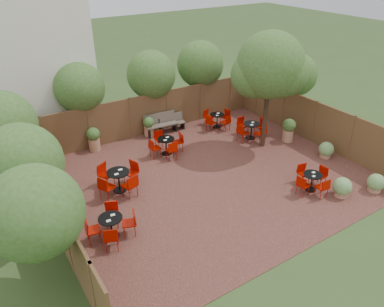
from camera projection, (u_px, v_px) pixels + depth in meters
ground at (208, 178)px, 14.99m from camera, size 80.00×80.00×0.00m
courtyard_paving at (208, 177)px, 14.99m from camera, size 12.00×10.00×0.02m
fence_back at (149, 114)px, 18.20m from camera, size 12.00×0.08×2.00m
fence_left at (51, 206)px, 11.67m from camera, size 0.08×10.00×2.00m
fence_right at (314, 122)px, 17.35m from camera, size 0.08×10.00×2.00m
neighbour_building at (26, 51)px, 16.83m from camera, size 5.00×4.00×8.00m
overhang_foliage at (125, 103)px, 14.83m from camera, size 15.50×10.68×2.47m
courtyard_tree at (270, 69)px, 15.63m from camera, size 2.94×2.87×5.21m
park_bench_left at (171, 122)px, 18.64m from camera, size 1.39×0.55×0.84m
park_bench_right at (161, 123)px, 18.34m from camera, size 1.67×0.67×1.01m
bistro_tables at (194, 159)px, 15.41m from camera, size 9.90×7.97×0.96m
planters at (150, 137)px, 16.83m from camera, size 10.72×4.67×1.12m
low_shrubs at (347, 173)px, 14.61m from camera, size 2.54×3.42×0.74m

